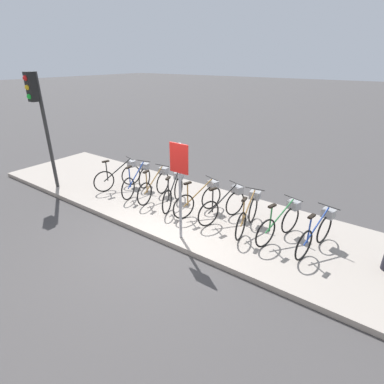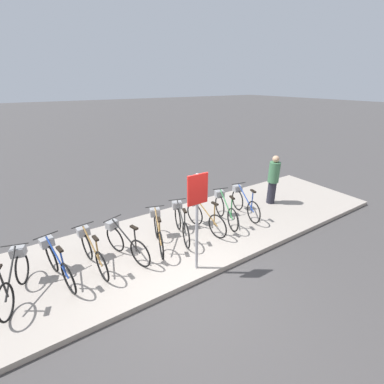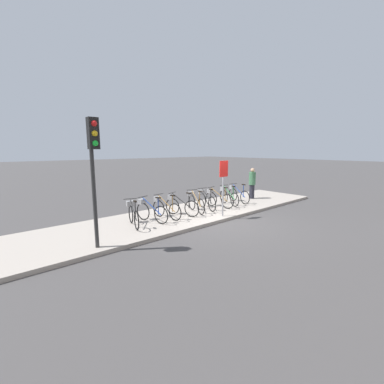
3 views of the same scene
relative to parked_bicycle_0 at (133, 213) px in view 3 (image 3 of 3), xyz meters
name	(u,v)px [view 3 (image 3 of 3)]	position (x,y,z in m)	size (l,w,h in m)	color
ground_plane	(222,222)	(2.83, -1.46, -0.54)	(120.00, 120.00, 0.00)	#423F3F
sidewalk	(194,213)	(2.83, 0.10, -0.48)	(13.92, 3.13, 0.12)	#9E9389
parked_bicycle_0	(133,213)	(0.00, 0.00, 0.00)	(0.58, 1.46, 0.93)	black
parked_bicycle_1	(150,210)	(0.69, 0.05, 0.00)	(0.51, 1.48, 0.93)	black
parked_bicycle_2	(165,207)	(1.36, 0.07, 0.00)	(0.46, 1.50, 0.93)	black
parked_bicycle_3	(180,205)	(2.04, 0.03, 0.00)	(0.62, 1.44, 0.93)	black
parked_bicycle_4	(195,202)	(2.88, 0.06, 0.00)	(0.60, 1.45, 0.93)	black
parked_bicycle_5	(206,199)	(3.55, 0.12, 0.00)	(0.58, 1.46, 0.93)	black
parked_bicycle_6	(217,198)	(4.20, 0.06, 0.00)	(0.46, 1.50, 0.93)	black
parked_bicycle_7	(228,196)	(4.96, 0.10, 0.00)	(0.55, 1.47, 0.93)	black
parked_bicycle_8	(237,194)	(5.70, 0.12, 0.00)	(0.48, 1.49, 0.93)	black
pedestrian	(252,183)	(7.01, 0.23, 0.41)	(0.34, 0.34, 1.58)	#23232D
traffic_light	(93,156)	(-1.66, -1.23, 1.96)	(0.24, 0.40, 3.30)	#2D2D2D
sign_post	(223,179)	(3.19, -1.18, 1.03)	(0.44, 0.07, 2.12)	#99999E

